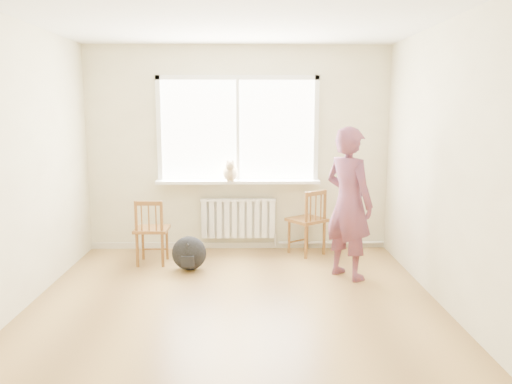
{
  "coord_description": "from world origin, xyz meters",
  "views": [
    {
      "loc": [
        0.13,
        -4.38,
        1.87
      ],
      "look_at": [
        0.22,
        1.2,
        0.95
      ],
      "focal_mm": 35.0,
      "sensor_mm": 36.0,
      "label": 1
    }
  ],
  "objects_px": {
    "cat": "(230,172)",
    "backpack": "(189,253)",
    "chair_left": "(151,232)",
    "person": "(349,203)",
    "chair_right": "(309,222)"
  },
  "relations": [
    {
      "from": "cat",
      "to": "backpack",
      "type": "height_order",
      "value": "cat"
    },
    {
      "from": "backpack",
      "to": "cat",
      "type": "bearing_deg",
      "value": 58.15
    },
    {
      "from": "chair_left",
      "to": "person",
      "type": "height_order",
      "value": "person"
    },
    {
      "from": "chair_left",
      "to": "chair_right",
      "type": "distance_m",
      "value": 2.01
    },
    {
      "from": "person",
      "to": "backpack",
      "type": "distance_m",
      "value": 1.94
    },
    {
      "from": "chair_right",
      "to": "cat",
      "type": "height_order",
      "value": "cat"
    },
    {
      "from": "chair_left",
      "to": "cat",
      "type": "height_order",
      "value": "cat"
    },
    {
      "from": "chair_right",
      "to": "backpack",
      "type": "distance_m",
      "value": 1.63
    },
    {
      "from": "person",
      "to": "chair_left",
      "type": "bearing_deg",
      "value": 39.16
    },
    {
      "from": "person",
      "to": "chair_right",
      "type": "bearing_deg",
      "value": -18.47
    },
    {
      "from": "chair_left",
      "to": "person",
      "type": "distance_m",
      "value": 2.39
    },
    {
      "from": "chair_left",
      "to": "chair_right",
      "type": "relative_size",
      "value": 0.94
    },
    {
      "from": "person",
      "to": "backpack",
      "type": "xyz_separation_m",
      "value": [
        -1.81,
        0.27,
        -0.64
      ]
    },
    {
      "from": "chair_left",
      "to": "backpack",
      "type": "distance_m",
      "value": 0.57
    },
    {
      "from": "person",
      "to": "cat",
      "type": "relative_size",
      "value": 3.81
    }
  ]
}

